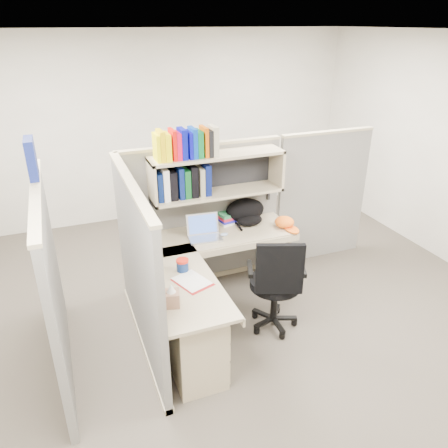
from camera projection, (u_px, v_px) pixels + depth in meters
name	position (u px, v px, depth m)	size (l,w,h in m)	color
ground	(233.00, 322.00, 4.44)	(6.00, 6.00, 0.00)	#363029
room_shell	(235.00, 169.00, 3.75)	(6.00, 6.00, 6.00)	#BAB6A8
cubicle	(182.00, 229.00, 4.32)	(3.79, 1.84, 1.95)	slate
desk	(203.00, 311.00, 3.88)	(1.74, 1.75, 0.73)	tan
laptop	(205.00, 228.00, 4.47)	(0.34, 0.34, 0.24)	#BABABF
backpack	(247.00, 212.00, 4.83)	(0.44, 0.34, 0.26)	black
orange_cap	(284.00, 222.00, 4.75)	(0.21, 0.25, 0.12)	orange
snack_canister	(182.00, 265.00, 3.92)	(0.11, 0.11, 0.11)	navy
tissue_box	(171.00, 295.00, 3.42)	(0.12, 0.12, 0.20)	#A0745B
mouse	(224.00, 234.00, 4.57)	(0.08, 0.06, 0.03)	#8FA6CB
paper_cup	(204.00, 225.00, 4.70)	(0.07, 0.07, 0.10)	white
book_stack	(225.00, 218.00, 4.87)	(0.17, 0.23, 0.11)	gray
loose_paper	(192.00, 281.00, 3.78)	(0.23, 0.31, 0.00)	white
task_chair	(275.00, 298.00, 4.19)	(0.60, 0.56, 1.04)	black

